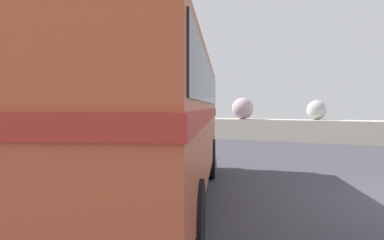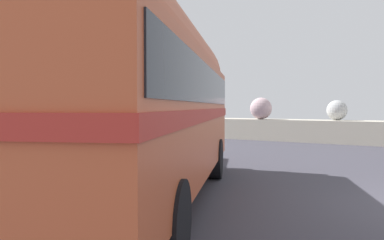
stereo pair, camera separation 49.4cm
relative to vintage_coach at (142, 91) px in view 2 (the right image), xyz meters
name	(u,v)px [view 2 (the right image)]	position (x,y,z in m)	size (l,w,h in m)	color
vintage_coach	(142,91)	(0.00, 0.00, 0.00)	(5.60, 8.83, 3.70)	black
second_coach	(64,96)	(-3.87, 1.48, 0.00)	(5.78, 8.79, 3.70)	black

